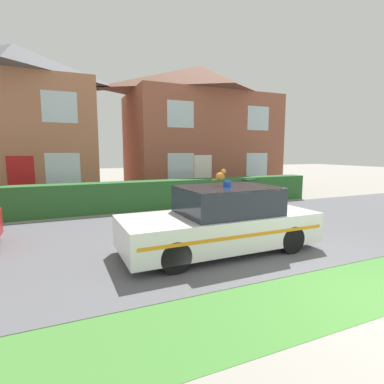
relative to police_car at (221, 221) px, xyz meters
name	(u,v)px	position (x,y,z in m)	size (l,w,h in m)	color
road_strip	(232,229)	(1.22, 1.54, -0.70)	(28.00, 6.63, 0.01)	#5B5B60
lawn_verge	(358,286)	(1.22, -2.56, -0.70)	(28.00, 1.58, 0.01)	#478438
garden_hedge	(151,195)	(-0.05, 5.62, -0.14)	(14.92, 0.79, 1.13)	#2D662D
police_car	(221,221)	(0.00, 0.00, 0.00)	(4.49, 1.83, 1.60)	black
cat	(221,176)	(0.07, 0.18, 1.02)	(0.32, 0.18, 0.28)	orange
house_left	(18,122)	(-5.05, 10.89, 2.98)	(7.07, 5.52, 7.24)	#A86B4C
house_right	(200,128)	(4.54, 10.80, 3.01)	(8.78, 5.47, 7.29)	#93513D
wheelie_bin	(247,191)	(4.24, 5.23, -0.16)	(0.62, 0.64, 1.08)	#23662D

